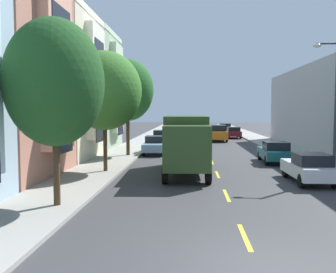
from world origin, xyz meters
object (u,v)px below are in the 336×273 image
at_px(street_lamp, 333,98).
at_px(parked_pickup_champagne, 163,139).
at_px(street_tree_second, 105,91).
at_px(parked_sedan_red, 173,128).
at_px(parked_hatchback_burgundy, 233,132).
at_px(moving_orange_sedan, 218,133).
at_px(parked_hatchback_white, 309,168).
at_px(parked_hatchback_sky, 155,145).
at_px(street_tree_nearest, 55,83).
at_px(parked_hatchback_navy, 168,132).
at_px(street_tree_third, 128,90).
at_px(parked_hatchback_teal, 275,152).
at_px(parked_wagon_forest, 225,127).
at_px(delivery_box_truck, 186,141).

xyz_separation_m(street_lamp, parked_pickup_champagne, (-10.17, 16.19, -3.40)).
xyz_separation_m(street_tree_second, parked_sedan_red, (1.95, 41.53, -3.97)).
bearing_deg(parked_hatchback_burgundy, moving_orange_sedan, -116.24).
height_order(parked_hatchback_white, parked_hatchback_sky, same).
bearing_deg(parked_pickup_champagne, parked_sedan_red, 90.52).
relative_size(street_tree_nearest, parked_hatchback_burgundy, 1.68).
bearing_deg(parked_hatchback_navy, street_tree_third, -95.35).
bearing_deg(parked_hatchback_burgundy, street_tree_second, -111.03).
xyz_separation_m(parked_hatchback_teal, parked_hatchback_burgundy, (-0.08, 22.82, 0.00)).
xyz_separation_m(parked_sedan_red, moving_orange_sedan, (6.25, -18.82, 0.24)).
xyz_separation_m(parked_wagon_forest, moving_orange_sedan, (-2.65, -19.15, 0.18)).
distance_m(street_tree_second, parked_hatchback_burgundy, 29.81).
distance_m(street_lamp, parked_hatchback_navy, 30.67).
distance_m(street_tree_second, parked_hatchback_navy, 28.23).
height_order(parked_wagon_forest, parked_hatchback_white, same).
distance_m(parked_hatchback_burgundy, parked_hatchback_white, 29.69).
relative_size(parked_sedan_red, parked_hatchback_sky, 1.12).
relative_size(street_tree_nearest, parked_pickup_champagne, 1.26).
xyz_separation_m(parked_hatchback_navy, parked_hatchback_sky, (0.01, -18.58, 0.00)).
relative_size(street_tree_second, street_tree_third, 0.91).
height_order(delivery_box_truck, parked_sedan_red, delivery_box_truck).
distance_m(street_lamp, parked_hatchback_burgundy, 28.59).
relative_size(parked_hatchback_navy, parked_hatchback_white, 1.00).
bearing_deg(parked_wagon_forest, parked_pickup_champagne, -108.17).
bearing_deg(delivery_box_truck, parked_sedan_red, 93.67).
distance_m(parked_hatchback_navy, parked_hatchback_burgundy, 8.70).
bearing_deg(parked_hatchback_navy, parked_hatchback_sky, -89.98).
distance_m(street_tree_second, parked_pickup_champagne, 16.08).
xyz_separation_m(street_lamp, delivery_box_truck, (-7.76, 0.99, -2.36)).
relative_size(street_tree_nearest, parked_sedan_red, 1.49).
height_order(street_tree_second, street_lamp, street_lamp).
distance_m(parked_pickup_champagne, parked_hatchback_teal, 13.65).
xyz_separation_m(street_lamp, parked_hatchback_navy, (-10.44, 28.63, -3.47)).
distance_m(parked_wagon_forest, parked_hatchback_white, 43.96).
bearing_deg(parked_pickup_champagne, parked_hatchback_white, -63.95).
bearing_deg(parked_hatchback_sky, street_tree_third, -136.48).
bearing_deg(street_tree_third, delivery_box_truck, -57.59).
distance_m(street_tree_second, street_tree_third, 7.50).
bearing_deg(delivery_box_truck, street_tree_third, 122.41).
xyz_separation_m(street_tree_second, parked_hatchback_teal, (10.68, 4.76, -3.96)).
bearing_deg(street_lamp, street_tree_third, 146.33).
distance_m(parked_wagon_forest, parked_hatchback_teal, 37.09).
distance_m(parked_sedan_red, moving_orange_sedan, 19.83).
relative_size(delivery_box_truck, moving_orange_sedan, 1.56).
bearing_deg(street_tree_third, street_lamp, -33.67).
bearing_deg(delivery_box_truck, street_tree_second, -176.91).
bearing_deg(parked_hatchback_teal, street_tree_third, 165.71).
distance_m(parked_pickup_champagne, parked_hatchback_sky, 6.15).
xyz_separation_m(parked_sedan_red, parked_hatchback_burgundy, (8.65, -13.95, 0.01)).
bearing_deg(street_tree_nearest, parked_hatchback_burgundy, 73.18).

